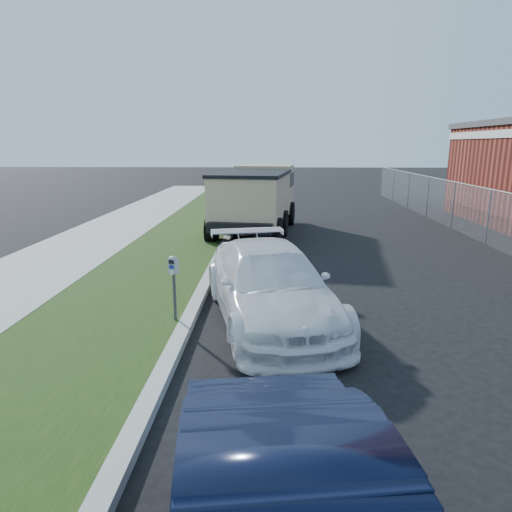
{
  "coord_description": "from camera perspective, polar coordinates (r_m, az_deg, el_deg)",
  "views": [
    {
      "loc": [
        -1.09,
        -8.0,
        3.2
      ],
      "look_at": [
        -1.4,
        1.0,
        1.0
      ],
      "focal_mm": 32.0,
      "sensor_mm": 36.0,
      "label": 1
    }
  ],
  "objects": [
    {
      "name": "white_wagon",
      "position": [
        8.47,
        1.79,
        -3.49
      ],
      "size": [
        3.02,
        5.12,
        1.39
      ],
      "primitive_type": "imported",
      "rotation": [
        0.0,
        0.0,
        0.24
      ],
      "color": "white",
      "rests_on": "ground"
    },
    {
      "name": "ground",
      "position": [
        8.69,
        9.13,
        -8.07
      ],
      "size": [
        120.0,
        120.0,
        0.0
      ],
      "primitive_type": "plane",
      "color": "black",
      "rests_on": "ground"
    },
    {
      "name": "streetside",
      "position": [
        11.4,
        -21.27,
        -3.19
      ],
      "size": [
        6.12,
        50.0,
        0.15
      ],
      "color": "#999991",
      "rests_on": "ground"
    },
    {
      "name": "chainlink_fence",
      "position": [
        16.71,
        27.21,
        5.55
      ],
      "size": [
        0.06,
        30.06,
        30.0
      ],
      "color": "slate",
      "rests_on": "ground"
    },
    {
      "name": "parking_meter",
      "position": [
        8.16,
        -10.26,
        -2.27
      ],
      "size": [
        0.19,
        0.16,
        1.2
      ],
      "rotation": [
        0.0,
        0.0,
        -0.4
      ],
      "color": "#3F4247",
      "rests_on": "ground"
    },
    {
      "name": "dump_truck",
      "position": [
        17.16,
        0.11,
        7.53
      ],
      "size": [
        3.16,
        6.37,
        2.39
      ],
      "rotation": [
        0.0,
        0.0,
        -0.14
      ],
      "color": "black",
      "rests_on": "ground"
    }
  ]
}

